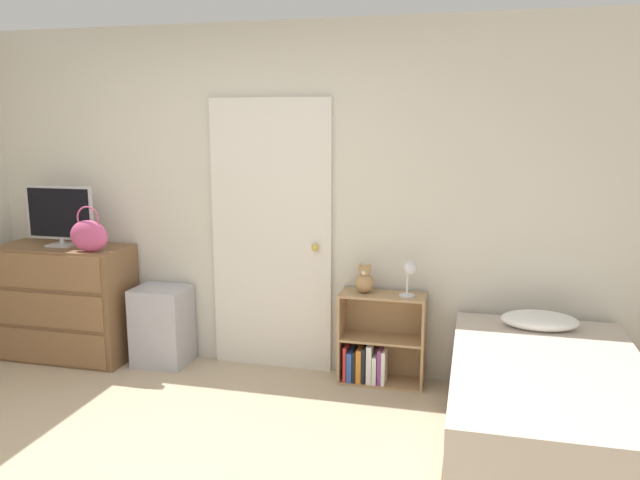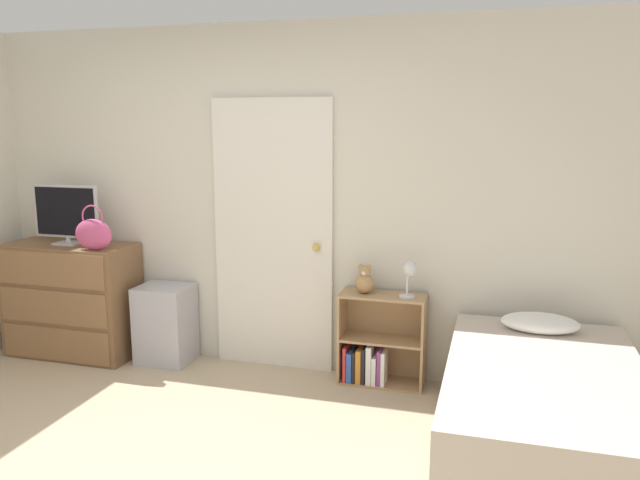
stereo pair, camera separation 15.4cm
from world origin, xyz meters
TOP-DOWN VIEW (x-y plane):
  - wall_back at (0.00, 2.01)m, footprint 10.00×0.06m
  - door_closed at (0.20, 1.96)m, footprint 0.92×0.09m
  - dresser at (-1.43, 1.73)m, footprint 1.03×0.46m
  - tv at (-1.44, 1.74)m, footprint 0.56×0.16m
  - handbag at (-1.09, 1.60)m, footprint 0.31×0.10m
  - storage_bin at (-0.64, 1.79)m, footprint 0.40×0.34m
  - bookshelf at (1.02, 1.84)m, footprint 0.61×0.25m
  - teddy_bear at (0.93, 1.83)m, footprint 0.14×0.14m
  - desk_lamp at (1.25, 1.80)m, footprint 0.12×0.12m
  - bed at (2.10, 1.07)m, footprint 1.08×1.80m

SIDE VIEW (x-z plane):
  - bookshelf at x=1.02m, z-range -0.07..0.59m
  - bed at x=2.10m, z-range -0.05..0.59m
  - storage_bin at x=-0.64m, z-range 0.00..0.60m
  - dresser at x=-1.43m, z-range 0.00..0.90m
  - teddy_bear at x=0.93m, z-range 0.64..0.85m
  - desk_lamp at x=1.25m, z-range 0.71..0.97m
  - door_closed at x=0.20m, z-range 0.00..2.02m
  - handbag at x=-1.09m, z-range 0.85..1.20m
  - tv at x=-1.44m, z-range 0.91..1.38m
  - wall_back at x=0.00m, z-range 0.00..2.55m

